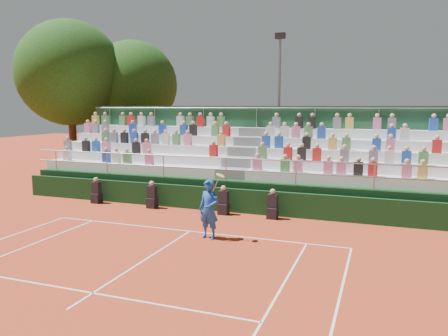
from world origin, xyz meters
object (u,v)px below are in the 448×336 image
(tree_east, at_px, (133,85))
(floodlight_mast, at_px, (279,96))
(tennis_player, at_px, (209,209))
(tree_west, at_px, (70,73))

(tree_east, height_order, floodlight_mast, tree_east)
(tree_east, bearing_deg, tennis_player, -50.83)
(tennis_player, height_order, floodlight_mast, floodlight_mast)
(tree_west, bearing_deg, tennis_player, -37.57)
(tree_east, bearing_deg, floodlight_mast, -5.79)
(tennis_player, bearing_deg, tree_west, 142.43)
(floodlight_mast, bearing_deg, tree_west, -172.50)
(tennis_player, distance_m, tree_east, 18.71)
(floodlight_mast, bearing_deg, tennis_player, -87.00)
(tennis_player, xyz_separation_m, tree_west, (-14.44, 11.11, 5.56))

